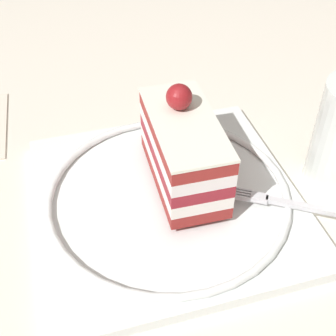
# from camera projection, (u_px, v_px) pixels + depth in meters

# --- Properties ---
(ground_plane) EXTENTS (2.40, 2.40, 0.00)m
(ground_plane) POSITION_uv_depth(u_px,v_px,m) (158.00, 224.00, 0.44)
(ground_plane) COLOR silver
(dessert_plate) EXTENTS (0.29, 0.29, 0.02)m
(dessert_plate) POSITION_uv_depth(u_px,v_px,m) (168.00, 198.00, 0.45)
(dessert_plate) COLOR white
(dessert_plate) RESTS_ON ground_plane
(cake_slice) EXTENTS (0.09, 0.13, 0.09)m
(cake_slice) POSITION_uv_depth(u_px,v_px,m) (184.00, 149.00, 0.43)
(cake_slice) COLOR maroon
(cake_slice) RESTS_ON dessert_plate
(fork) EXTENTS (0.09, 0.09, 0.00)m
(fork) POSITION_uv_depth(u_px,v_px,m) (277.00, 201.00, 0.43)
(fork) COLOR silver
(fork) RESTS_ON dessert_plate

